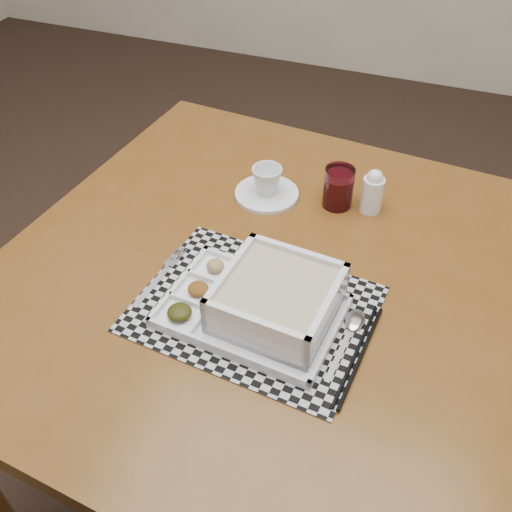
# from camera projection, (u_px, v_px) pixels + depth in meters

# --- Properties ---
(floor) EXTENTS (5.00, 5.00, 0.00)m
(floor) POSITION_uv_depth(u_px,v_px,m) (127.00, 345.00, 2.04)
(floor) COLOR #301F18
(floor) RESTS_ON ground
(dining_table) EXTENTS (1.18, 1.18, 0.82)m
(dining_table) POSITION_uv_depth(u_px,v_px,m) (272.00, 300.00, 1.21)
(dining_table) COLOR #5D3410
(dining_table) RESTS_ON ground
(placemat) EXTENTS (0.46, 0.37, 0.00)m
(placemat) POSITION_uv_depth(u_px,v_px,m) (254.00, 309.00, 1.07)
(placemat) COLOR #B0B0B9
(placemat) RESTS_ON dining_table
(serving_tray) EXTENTS (0.34, 0.25, 0.09)m
(serving_tray) POSITION_uv_depth(u_px,v_px,m) (270.00, 303.00, 1.03)
(serving_tray) COLOR white
(serving_tray) RESTS_ON placemat
(fork) EXTENTS (0.03, 0.19, 0.00)m
(fork) POSITION_uv_depth(u_px,v_px,m) (161.00, 275.00, 1.14)
(fork) COLOR silver
(fork) RESTS_ON placemat
(spoon) EXTENTS (0.04, 0.18, 0.01)m
(spoon) POSITION_uv_depth(u_px,v_px,m) (353.00, 325.00, 1.04)
(spoon) COLOR silver
(spoon) RESTS_ON placemat
(chopsticks) EXTENTS (0.04, 0.24, 0.01)m
(chopsticks) POSITION_uv_depth(u_px,v_px,m) (358.00, 355.00, 0.99)
(chopsticks) COLOR black
(chopsticks) RESTS_ON placemat
(saucer) EXTENTS (0.15, 0.15, 0.01)m
(saucer) POSITION_uv_depth(u_px,v_px,m) (267.00, 194.00, 1.34)
(saucer) COLOR white
(saucer) RESTS_ON dining_table
(cup) EXTENTS (0.09, 0.09, 0.07)m
(cup) POSITION_uv_depth(u_px,v_px,m) (267.00, 180.00, 1.31)
(cup) COLOR white
(cup) RESTS_ON saucer
(juice_glass) EXTENTS (0.07, 0.07, 0.10)m
(juice_glass) POSITION_uv_depth(u_px,v_px,m) (338.00, 189.00, 1.28)
(juice_glass) COLOR white
(juice_glass) RESTS_ON dining_table
(creamer_bottle) EXTENTS (0.05, 0.05, 0.11)m
(creamer_bottle) POSITION_uv_depth(u_px,v_px,m) (373.00, 192.00, 1.26)
(creamer_bottle) COLOR white
(creamer_bottle) RESTS_ON dining_table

